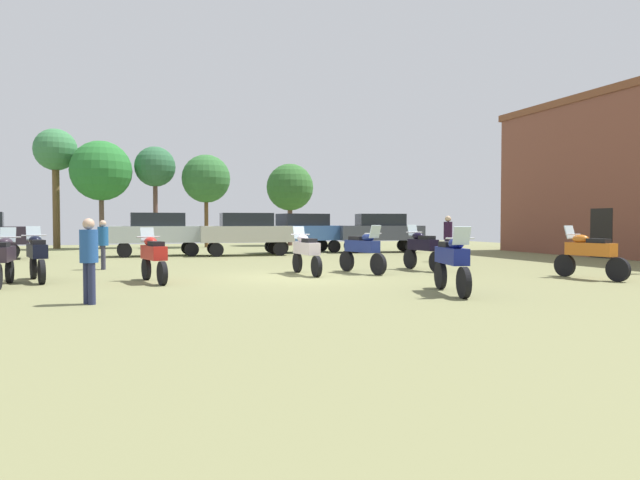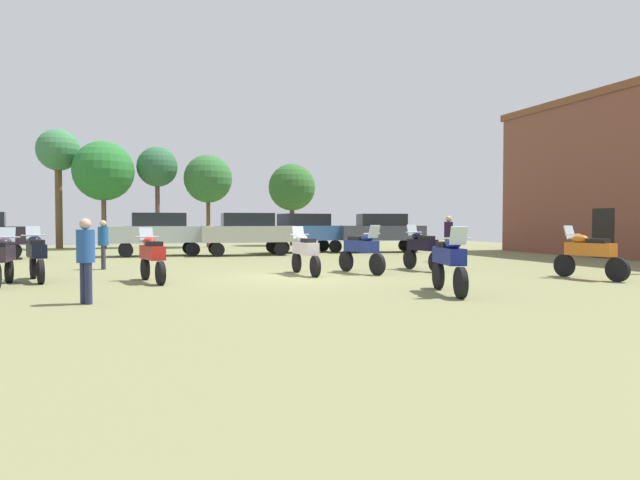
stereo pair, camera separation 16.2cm
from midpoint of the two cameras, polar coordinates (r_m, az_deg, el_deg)
name	(u,v)px [view 1 (the left image)]	position (r m, az deg, el deg)	size (l,w,h in m)	color
ground_plane	(299,277)	(15.99, -2.44, -3.86)	(44.00, 52.00, 0.02)	olive
motorcycle_1	(422,248)	(18.43, 10.23, -0.82)	(0.62, 2.14, 1.49)	black
motorcycle_2	(362,250)	(17.14, 4.12, -0.98)	(0.77, 2.22, 1.49)	black
motorcycle_4	(306,251)	(16.69, -1.72, -1.12)	(0.62, 2.25, 1.45)	black
motorcycle_5	(37,254)	(16.62, -27.35, -1.31)	(0.79, 2.21, 1.47)	black
motorcycle_6	(589,253)	(17.09, 25.71, -1.18)	(0.70, 2.25, 1.48)	black
motorcycle_7	(153,256)	(15.19, -17.05, -1.53)	(0.73, 2.11, 1.44)	black
motorcycle_8	(4,257)	(15.77, -30.00, -1.56)	(0.62, 2.15, 1.45)	black
motorcycle_9	(452,260)	(12.58, 13.05, -2.06)	(0.79, 2.24, 1.49)	black
car_1	(246,231)	(26.40, -7.75, 0.96)	(4.42, 2.10, 2.00)	black
car_2	(380,230)	(29.08, 6.05, 1.05)	(4.56, 2.57, 2.00)	black
car_3	(157,231)	(26.77, -16.53, 0.91)	(4.32, 1.86, 2.00)	black
car_5	(303,230)	(28.56, -1.96, 1.04)	(4.49, 2.32, 2.00)	black
person_1	(448,235)	(22.66, 12.82, 0.54)	(0.42, 0.42, 1.83)	#282549
person_2	(103,241)	(19.82, -21.63, -0.08)	(0.34, 0.34, 1.64)	#2F2F40
person_3	(89,254)	(11.58, -23.03, -1.37)	(0.47, 0.47, 1.66)	#232849
tree_1	(155,168)	(35.59, -16.72, 7.14)	(2.45, 2.45, 6.18)	brown
tree_2	(101,171)	(35.10, -21.71, 6.61)	(3.49, 3.49, 6.32)	brown
tree_3	(55,153)	(36.45, -25.67, 8.10)	(2.44, 2.44, 7.05)	brown
tree_4	(206,179)	(35.30, -11.76, 6.16)	(2.98, 2.98, 5.75)	brown
tree_5	(290,188)	(37.29, -3.23, 5.40)	(3.13, 3.13, 5.47)	brown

